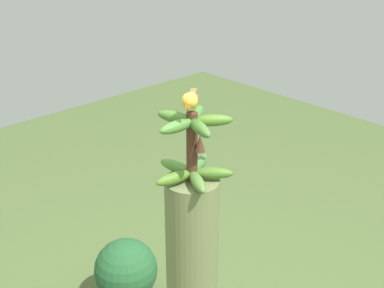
% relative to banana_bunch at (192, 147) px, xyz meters
% --- Properties ---
extents(banana_bunch, '(0.29, 0.29, 0.26)m').
position_rel_banana_bunch_xyz_m(banana_bunch, '(0.00, 0.00, 0.00)').
color(banana_bunch, '#4C2D1E').
rests_on(banana_bunch, banana_tree).
extents(perched_bird, '(0.15, 0.17, 0.08)m').
position_rel_banana_bunch_xyz_m(perched_bird, '(-0.00, -0.01, 0.17)').
color(perched_bird, '#C68933').
rests_on(perched_bird, banana_bunch).
extents(tropical_shrub, '(0.37, 0.37, 0.43)m').
position_rel_banana_bunch_xyz_m(tropical_shrub, '(-0.87, 0.29, -1.17)').
color(tropical_shrub, brown).
rests_on(tropical_shrub, ground).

